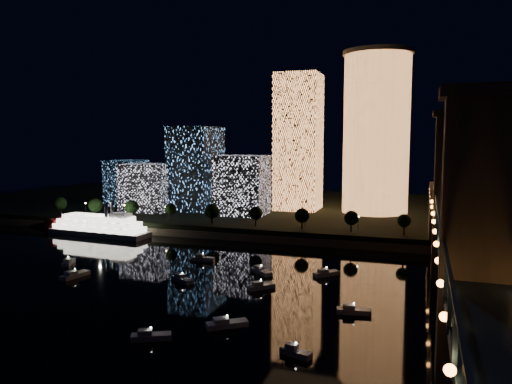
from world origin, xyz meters
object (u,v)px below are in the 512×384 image
Objects in this scene: tower_rectangular at (298,142)px; riverboat at (95,226)px; tower_cylindrical at (376,133)px; truss_bridge at (463,259)px.

tower_rectangular reaches higher than riverboat.
tower_rectangular is at bearing -178.63° from tower_cylindrical.
tower_cylindrical is 1.55× the size of riverboat.
truss_bridge is (70.59, -140.49, -23.65)m from tower_rectangular.
tower_cylindrical is 139.92m from riverboat.
tower_cylindrical reaches higher than tower_rectangular.
tower_rectangular is 108.96m from riverboat.
tower_cylindrical is 0.30× the size of truss_bridge.
riverboat is (-111.61, -73.87, -40.82)m from tower_cylindrical.
truss_bridge is at bearing -77.45° from tower_cylindrical.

